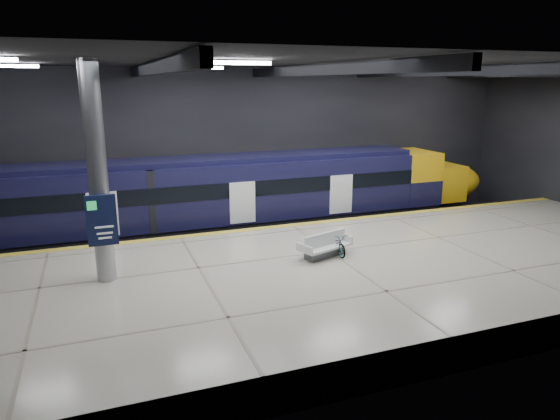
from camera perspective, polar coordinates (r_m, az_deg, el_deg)
ground at (r=20.28m, az=4.35°, el=-6.76°), size 30.00×30.00×0.00m
room_shell at (r=18.98m, az=4.67°, el=9.55°), size 30.10×16.10×8.05m
platform at (r=18.01m, az=7.73°, el=-7.79°), size 30.00×11.00×1.10m
safety_strip at (r=22.32m, az=1.46°, el=-1.73°), size 30.00×0.40×0.01m
rails at (r=25.08m, az=-0.89°, el=-2.34°), size 30.00×1.52×0.16m
train at (r=23.74m, az=-8.05°, el=1.49°), size 29.40×2.84×3.79m
bench at (r=18.38m, az=5.13°, el=-4.36°), size 2.21×1.45×0.90m
bicycle at (r=18.69m, az=6.39°, el=-3.75°), size 0.56×1.58×0.83m
pannier_bag at (r=18.52m, az=4.71°, el=-4.67°), size 0.34×0.25×0.35m
info_column at (r=16.36m, az=-20.10°, el=3.49°), size 0.90×0.78×6.90m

